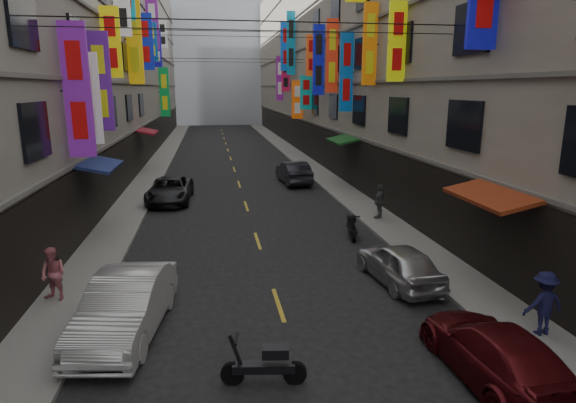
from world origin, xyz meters
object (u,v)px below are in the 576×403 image
object	(u,v)px
pedestrian_rfar	(380,201)
pedestrian_rnear	(544,303)
pedestrian_lfar	(53,274)
scooter_far_right	(352,227)
scooter_crossing	(265,365)
car_right_near	(495,353)
car_left_mid	(126,306)
car_left_far	(170,190)
car_right_far	(294,172)
car_right_mid	(399,264)

from	to	relation	value
pedestrian_rfar	pedestrian_rnear	bearing A→B (deg)	46.47
pedestrian_lfar	scooter_far_right	bearing A→B (deg)	52.52
scooter_crossing	pedestrian_rfar	distance (m)	13.66
scooter_crossing	car_right_near	bearing A→B (deg)	-89.37
scooter_crossing	pedestrian_rnear	world-z (taller)	pedestrian_rnear
car_left_mid	car_left_far	xyz separation A→B (m)	(0.00, 14.66, -0.10)
car_right_far	pedestrian_rfar	size ratio (longest dim) A/B	2.72
car_left_far	pedestrian_rfar	bearing A→B (deg)	-25.82
car_right_mid	car_right_near	bearing A→B (deg)	83.74
car_right_mid	pedestrian_rfar	xyz separation A→B (m)	(1.93, 7.18, 0.28)
scooter_crossing	pedestrian_rfar	world-z (taller)	pedestrian_rfar
car_right_mid	car_right_far	xyz separation A→B (m)	(-0.46, 16.77, 0.08)
car_right_far	pedestrian_rfar	distance (m)	9.88
scooter_crossing	pedestrian_lfar	xyz separation A→B (m)	(-5.50, 4.83, 0.46)
car_left_mid	car_right_far	size ratio (longest dim) A/B	1.05
scooter_crossing	car_left_far	distance (m)	17.63
scooter_far_right	pedestrian_rnear	size ratio (longest dim) A/B	1.11
car_left_far	pedestrian_rfar	world-z (taller)	pedestrian_rfar
car_left_far	pedestrian_rnear	distance (m)	19.39
car_right_near	scooter_far_right	bearing A→B (deg)	-90.77
car_left_mid	pedestrian_rfar	distance (m)	13.53
car_right_far	pedestrian_lfar	xyz separation A→B (m)	(-9.85, -16.63, 0.17)
car_right_near	pedestrian_rnear	bearing A→B (deg)	-147.66
scooter_crossing	car_right_mid	world-z (taller)	car_right_mid
scooter_far_right	car_right_mid	xyz separation A→B (m)	(0.09, -4.88, 0.21)
scooter_crossing	pedestrian_rnear	xyz separation A→B (m)	(6.97, 0.82, 0.49)
car_right_mid	car_right_far	bearing A→B (deg)	-94.68
car_left_far	pedestrian_rfar	xyz separation A→B (m)	(9.93, -5.47, 0.26)
scooter_crossing	pedestrian_rnear	bearing A→B (deg)	-75.39
car_right_near	pedestrian_rnear	distance (m)	2.61
car_right_mid	pedestrian_rnear	world-z (taller)	pedestrian_rnear
car_right_mid	pedestrian_rfar	bearing A→B (deg)	-111.28
car_right_far	car_left_mid	bearing A→B (deg)	64.54
car_right_mid	car_left_far	bearing A→B (deg)	-63.95
car_right_near	car_left_mid	bearing A→B (deg)	-23.61
scooter_crossing	pedestrian_lfar	size ratio (longest dim) A/B	1.16
pedestrian_lfar	pedestrian_rnear	bearing A→B (deg)	9.81
car_left_mid	car_right_mid	distance (m)	8.25
car_right_near	pedestrian_rfar	world-z (taller)	pedestrian_rfar
car_left_mid	car_right_near	bearing A→B (deg)	-14.06
car_right_mid	pedestrian_lfar	xyz separation A→B (m)	(-10.31, 0.14, 0.25)
scooter_crossing	car_left_far	size ratio (longest dim) A/B	0.38
scooter_far_right	car_right_near	bearing A→B (deg)	100.54
car_right_mid	pedestrian_rfar	distance (m)	7.44
car_right_mid	pedestrian_rnear	size ratio (longest dim) A/B	2.35
scooter_far_right	car_right_far	xyz separation A→B (m)	(-0.38, 11.89, 0.28)
car_left_mid	scooter_crossing	bearing A→B (deg)	-31.70
scooter_far_right	car_right_far	world-z (taller)	car_right_far
car_right_near	car_right_mid	size ratio (longest dim) A/B	1.14
car_left_far	car_right_mid	world-z (taller)	car_left_far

